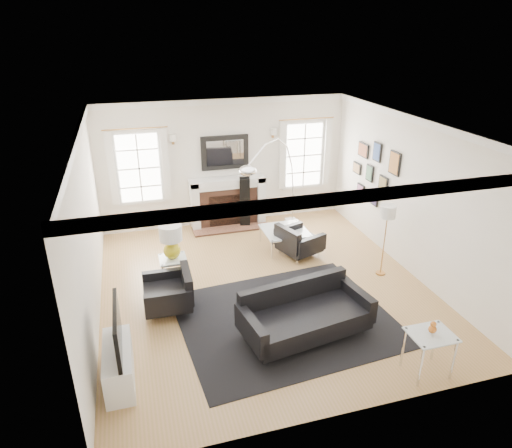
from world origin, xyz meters
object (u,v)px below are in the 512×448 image
object	(u,v)px
arc_floor_lamp	(272,187)
armchair_right	(297,242)
sofa	(303,314)
armchair_left	(171,293)
gourd_lamp	(171,240)
coffee_table	(285,231)
fireplace	(228,202)

from	to	relation	value
arc_floor_lamp	armchair_right	bearing A→B (deg)	-66.06
sofa	armchair_left	size ratio (longest dim) A/B	2.37
gourd_lamp	armchair_left	bearing A→B (deg)	-99.83
armchair_left	arc_floor_lamp	xyz separation A→B (m)	(2.30, 1.89, 0.92)
armchair_right	sofa	bearing A→B (deg)	-108.69
sofa	armchair_right	bearing A→B (deg)	71.31
coffee_table	armchair_right	bearing A→B (deg)	-74.07
armchair_right	arc_floor_lamp	bearing A→B (deg)	113.94
armchair_left	armchair_right	bearing A→B (deg)	24.81
gourd_lamp	coffee_table	bearing A→B (deg)	19.35
armchair_right	gourd_lamp	bearing A→B (deg)	-170.40
arc_floor_lamp	fireplace	bearing A→B (deg)	119.66
armchair_left	armchair_right	size ratio (longest dim) A/B	0.86
armchair_left	gourd_lamp	distance (m)	0.97
coffee_table	gourd_lamp	world-z (taller)	gourd_lamp
coffee_table	sofa	bearing A→B (deg)	-103.85
fireplace	gourd_lamp	xyz separation A→B (m)	(-1.50, -2.27, 0.33)
sofa	armchair_right	world-z (taller)	sofa
sofa	gourd_lamp	bearing A→B (deg)	130.59
sofa	coffee_table	distance (m)	2.85
fireplace	gourd_lamp	distance (m)	2.74
fireplace	coffee_table	size ratio (longest dim) A/B	1.93
armchair_left	sofa	bearing A→B (deg)	-32.75
gourd_lamp	sofa	bearing A→B (deg)	-49.41
fireplace	armchair_left	world-z (taller)	fireplace
sofa	gourd_lamp	xyz separation A→B (m)	(-1.67, 1.95, 0.53)
gourd_lamp	fireplace	bearing A→B (deg)	56.68
armchair_right	arc_floor_lamp	size ratio (longest dim) A/B	0.43
fireplace	arc_floor_lamp	xyz separation A→B (m)	(0.67, -1.17, 0.69)
sofa	coffee_table	xyz separation A→B (m)	(0.68, 2.77, 0.02)
fireplace	arc_floor_lamp	size ratio (longest dim) A/B	0.75
armchair_left	coffee_table	distance (m)	2.96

